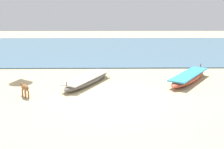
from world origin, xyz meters
TOP-DOWN VIEW (x-y plane):
  - ground at (0.00, 0.00)m, footprint 80.00×80.00m
  - sea_water at (0.00, 16.27)m, footprint 60.00×20.00m
  - fishing_boat_1 at (-1.13, 2.54)m, footprint 2.56×4.16m
  - fishing_boat_3 at (4.28, 2.99)m, footprint 3.34×4.24m
  - calf_near_brown at (-3.75, 0.47)m, footprint 0.65×0.80m
  - debris_pile_1 at (-4.66, 2.74)m, footprint 1.29×1.29m

SIDE VIEW (x-z plane):
  - ground at x=0.00m, z-range 0.00..0.00m
  - sea_water at x=0.00m, z-range 0.00..0.08m
  - debris_pile_1 at x=-4.66m, z-range 0.00..0.25m
  - fishing_boat_1 at x=-1.13m, z-range -0.08..0.53m
  - fishing_boat_3 at x=4.28m, z-range -0.08..0.56m
  - calf_near_brown at x=-3.75m, z-range 0.13..0.71m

